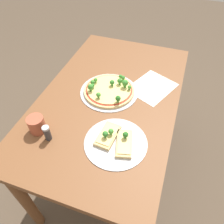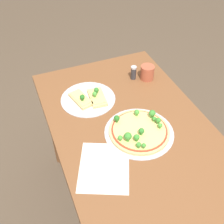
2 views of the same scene
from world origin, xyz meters
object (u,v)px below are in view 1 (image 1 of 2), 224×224
(dining_table, at_px, (110,109))
(condiment_shaker, at_px, (47,133))
(pizza_tray_slice, at_px, (115,140))
(drinking_cup, at_px, (37,124))
(pizza_tray_whole, at_px, (109,90))

(dining_table, relative_size, condiment_shaker, 15.13)
(pizza_tray_slice, bearing_deg, drinking_cup, 98.51)
(pizza_tray_whole, bearing_deg, condiment_shaker, 158.52)
(dining_table, xyz_separation_m, pizza_tray_slice, (-0.29, -0.13, 0.12))
(pizza_tray_slice, distance_m, drinking_cup, 0.38)
(pizza_tray_whole, distance_m, condiment_shaker, 0.43)
(dining_table, relative_size, drinking_cup, 14.87)
(dining_table, distance_m, drinking_cup, 0.45)
(pizza_tray_whole, height_order, pizza_tray_slice, pizza_tray_whole)
(dining_table, bearing_deg, pizza_tray_whole, 25.52)
(pizza_tray_slice, bearing_deg, condiment_shaker, 105.70)
(dining_table, height_order, drinking_cup, drinking_cup)
(pizza_tray_whole, height_order, drinking_cup, drinking_cup)
(pizza_tray_slice, xyz_separation_m, condiment_shaker, (-0.08, 0.30, 0.03))
(drinking_cup, distance_m, condiment_shaker, 0.08)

